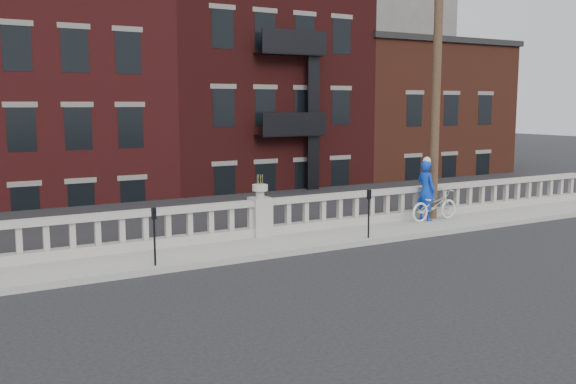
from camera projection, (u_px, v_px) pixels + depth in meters
The scene contains 10 objects.
ground at pixel (339, 272), 14.93m from camera, with size 120.00×120.00×0.00m, color black.
sidewalk at pixel (276, 244), 17.48m from camera, with size 32.00×2.20×0.15m, color gray.
balustrade at pixel (260, 219), 18.22m from camera, with size 28.00×0.34×1.03m.
planter_pedestal at pixel (260, 212), 18.20m from camera, with size 0.55×0.55×1.76m.
lower_level at pixel (105, 127), 34.59m from camera, with size 80.00×44.00×20.80m.
utility_pole at pixel (437, 61), 20.37m from camera, with size 1.60×0.28×10.00m.
parking_meter_d at pixel (154, 230), 14.79m from camera, with size 0.10×0.09×1.36m.
parking_meter_e at pixel (369, 208), 17.86m from camera, with size 0.10×0.09×1.36m.
bicycle at pixel (434, 205), 20.61m from camera, with size 0.65×1.87×0.98m, color white.
cyclist at pixel (426, 190), 20.59m from camera, with size 0.71×0.46×1.94m, color #0C37BA.
Camera 1 is at (-8.32, -11.97, 3.89)m, focal length 40.00 mm.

